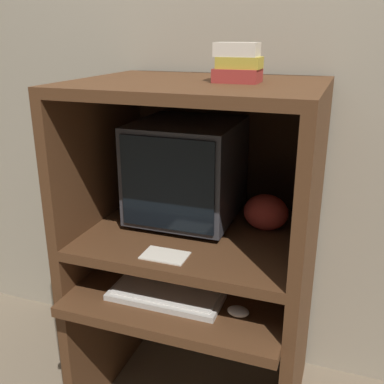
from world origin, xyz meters
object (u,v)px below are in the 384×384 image
mouse (238,311)px  snack_bag (266,212)px  book_stack (238,64)px  keyboard (165,296)px  crt_monitor (187,170)px

mouse → snack_bag: bearing=87.1°
mouse → book_stack: (-0.09, 0.23, 0.75)m
keyboard → book_stack: (0.17, 0.22, 0.75)m
mouse → book_stack: 0.79m
mouse → book_stack: bearing=110.4°
snack_bag → book_stack: size_ratio=1.11×
keyboard → book_stack: bearing=52.4°
crt_monitor → snack_bag: 0.33m
keyboard → snack_bag: size_ratio=2.40×
mouse → snack_bag: snack_bag is taller
keyboard → mouse: (0.26, -0.01, 0.00)m
crt_monitor → book_stack: size_ratio=2.75×
crt_monitor → book_stack: book_stack is taller
mouse → snack_bag: (0.02, 0.32, 0.22)m
snack_bag → mouse: bearing=-92.9°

